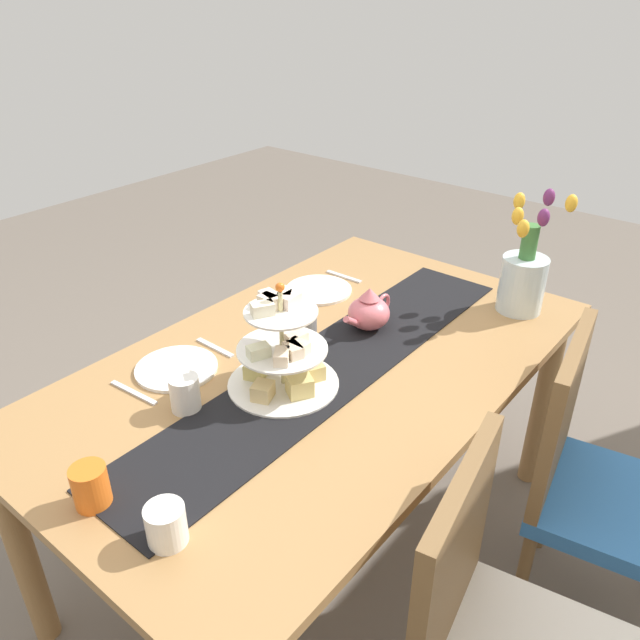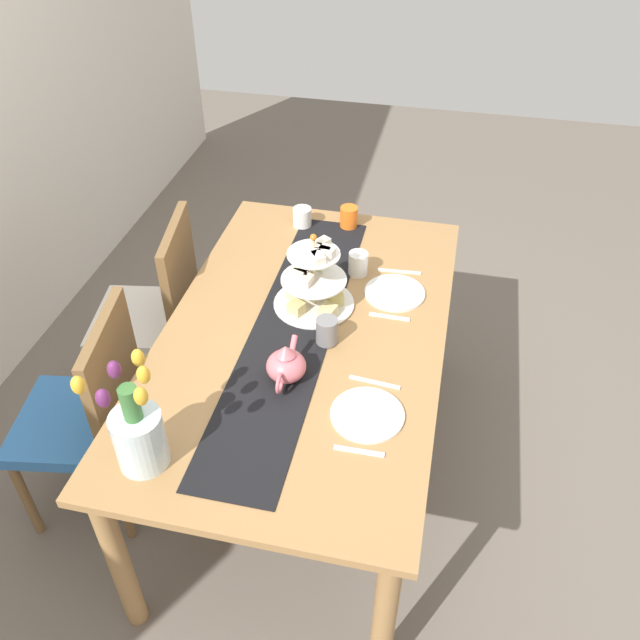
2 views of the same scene
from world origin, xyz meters
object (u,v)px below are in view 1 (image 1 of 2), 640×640
at_px(teapot, 369,312).
at_px(mug_grey, 304,330).
at_px(mug_orange, 91,486).
at_px(tulip_vase, 524,275).
at_px(fork_right, 215,348).
at_px(chair_left, 593,479).
at_px(dinner_plate_right, 176,368).
at_px(fork_left, 344,276).
at_px(knife_right, 134,393).
at_px(dining_table, 320,389).
at_px(mug_white_text, 185,393).
at_px(cream_jug, 166,525).
at_px(chair_right, 498,638).
at_px(knife_left, 291,305).
at_px(dinner_plate_left, 319,290).
at_px(tiered_cake_stand, 282,354).

height_order(teapot, mug_grey, teapot).
bearing_deg(mug_orange, tulip_vase, 166.27).
bearing_deg(mug_orange, fork_right, -155.84).
height_order(chair_left, dinner_plate_right, chair_left).
height_order(fork_left, knife_right, same).
height_order(dining_table, tulip_vase, tulip_vase).
bearing_deg(mug_white_text, cream_jug, 44.83).
distance_m(chair_left, mug_orange, 1.31).
distance_m(chair_right, mug_grey, 0.93).
bearing_deg(mug_orange, chair_right, 119.79).
bearing_deg(chair_right, fork_right, -98.62).
relative_size(knife_right, mug_grey, 1.79).
relative_size(chair_right, tulip_vase, 2.33).
relative_size(chair_left, knife_left, 5.35).
relative_size(mug_grey, mug_orange, 1.00).
xyz_separation_m(dining_table, chair_right, (0.30, 0.72, -0.15)).
distance_m(knife_right, mug_white_text, 0.17).
height_order(dinner_plate_right, mug_white_text, mug_white_text).
distance_m(chair_right, dinner_plate_left, 1.22).
xyz_separation_m(knife_left, mug_orange, (0.92, 0.26, 0.04)).
bearing_deg(mug_orange, tiered_cake_stand, 177.53).
bearing_deg(dining_table, teapot, 180.00).
bearing_deg(knife_left, fork_left, 180.00).
relative_size(dinner_plate_right, mug_orange, 2.42).
relative_size(dinner_plate_right, mug_white_text, 2.42).
bearing_deg(fork_right, knife_left, 180.00).
bearing_deg(fork_right, fork_left, 180.00).
distance_m(chair_right, knife_right, 1.05).
bearing_deg(knife_right, tiered_cake_stand, 134.22).
distance_m(tiered_cake_stand, fork_right, 0.30).
xyz_separation_m(chair_right, dinner_plate_right, (-0.01, -1.01, 0.26)).
height_order(tulip_vase, dinner_plate_left, tulip_vase).
height_order(cream_jug, mug_white_text, mug_white_text).
relative_size(chair_right, tiered_cake_stand, 2.99).
bearing_deg(teapot, dining_table, 0.00).
bearing_deg(dinner_plate_left, fork_left, 180.00).
distance_m(chair_right, fork_left, 1.30).
relative_size(tiered_cake_stand, dinner_plate_right, 1.32).
height_order(dining_table, teapot, teapot).
bearing_deg(tiered_cake_stand, fork_right, -92.63).
bearing_deg(dinner_plate_left, chair_right, 57.52).
xyz_separation_m(fork_left, mug_white_text, (0.88, 0.16, 0.04)).
height_order(fork_left, mug_white_text, mug_white_text).
relative_size(chair_left, cream_jug, 10.71).
height_order(fork_right, knife_right, same).
xyz_separation_m(dining_table, teapot, (-0.24, 0.00, 0.16)).
relative_size(tiered_cake_stand, knife_right, 1.79).
distance_m(dining_table, fork_left, 0.58).
bearing_deg(fork_left, mug_orange, 12.10).
bearing_deg(dinner_plate_right, chair_right, 89.57).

